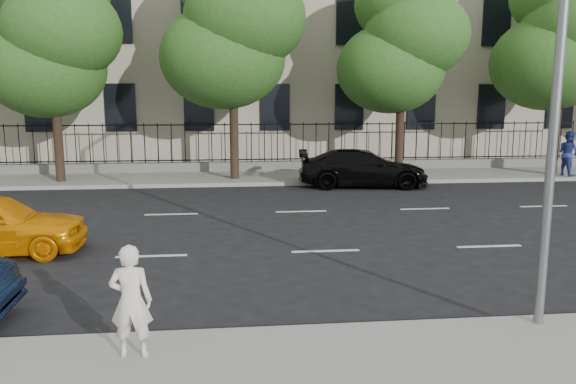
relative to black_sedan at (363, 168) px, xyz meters
name	(u,v)px	position (x,y,z in m)	size (l,w,h in m)	color
ground	(348,287)	(-3.02, -11.50, -0.74)	(120.00, 120.00, 0.00)	black
far_sidewalk	(281,177)	(-3.02, 2.50, -0.66)	(60.00, 4.00, 0.15)	gray
lane_markings	(312,228)	(-3.02, -6.75, -0.73)	(49.60, 4.62, 0.01)	silver
iron_fence	(277,159)	(-3.02, 4.20, -0.09)	(30.00, 0.50, 2.20)	slate
tree_b	(53,36)	(-11.99, 1.86, 5.11)	(5.53, 5.12, 8.97)	#382619
tree_c	(233,23)	(-4.99, 1.86, 5.67)	(5.89, 5.50, 9.80)	#382619
tree_d	(403,40)	(2.01, 1.86, 5.10)	(5.34, 4.94, 8.84)	#382619
tree_e	(562,33)	(9.01, 1.86, 5.46)	(5.71, 5.31, 9.46)	#382619
black_sedan	(363,168)	(0.00, 0.00, 0.00)	(2.06, 5.07, 1.47)	black
woman_near	(131,301)	(-6.55, -14.27, 0.19)	(0.56, 0.37, 1.55)	white
pedestrian_far	(568,153)	(9.26, 1.08, 0.37)	(0.93, 0.72, 1.91)	navy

